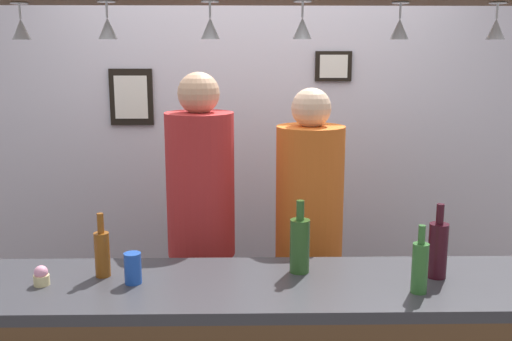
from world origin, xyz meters
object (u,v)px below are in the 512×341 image
object	(u,v)px
person_left_red_shirt	(201,211)
bottle_beer_amber_tall	(102,252)
bottle_wine_dark_red	(438,249)
picture_frame_caricature	(131,97)
drink_can	(133,268)
person_right_orange_shirt	(309,220)
cupcake	(41,276)
bottle_champagne_green	(300,244)
picture_frame_upper_small	(333,66)
bottle_beer_green_import	(420,266)

from	to	relation	value
person_left_red_shirt	bottle_beer_amber_tall	size ratio (longest dim) A/B	6.73
bottle_wine_dark_red	picture_frame_caricature	xyz separation A→B (m)	(-1.45, 1.37, 0.49)
drink_can	picture_frame_caricature	distance (m)	1.53
person_right_orange_shirt	cupcake	distance (m)	1.31
bottle_wine_dark_red	cupcake	distance (m)	1.55
bottle_champagne_green	cupcake	xyz separation A→B (m)	(-1.00, -0.12, -0.08)
bottle_wine_dark_red	bottle_beer_amber_tall	world-z (taller)	bottle_wine_dark_red
picture_frame_caricature	bottle_wine_dark_red	bearing A→B (deg)	-43.30
cupcake	picture_frame_upper_small	distance (m)	2.08
bottle_wine_dark_red	person_right_orange_shirt	bearing A→B (deg)	123.62
bottle_wine_dark_red	cupcake	xyz separation A→B (m)	(-1.54, -0.05, -0.08)
person_right_orange_shirt	bottle_beer_amber_tall	bearing A→B (deg)	-145.08
bottle_beer_amber_tall	bottle_champagne_green	bearing A→B (deg)	2.32
bottle_champagne_green	picture_frame_caricature	world-z (taller)	picture_frame_caricature
picture_frame_upper_small	person_right_orange_shirt	bearing A→B (deg)	-106.50
person_right_orange_shirt	picture_frame_caricature	size ratio (longest dim) A/B	4.92
bottle_beer_green_import	picture_frame_upper_small	distance (m)	1.67
drink_can	picture_frame_caricature	size ratio (longest dim) A/B	0.36
picture_frame_upper_small	bottle_beer_amber_tall	bearing A→B (deg)	-129.59
bottle_beer_green_import	picture_frame_caricature	size ratio (longest dim) A/B	0.76
person_left_red_shirt	picture_frame_caricature	bearing A→B (deg)	123.25
person_left_red_shirt	bottle_champagne_green	size ratio (longest dim) A/B	5.83
picture_frame_caricature	person_left_red_shirt	bearing A→B (deg)	-56.75
bottle_wine_dark_red	bottle_champagne_green	bearing A→B (deg)	173.12
bottle_beer_green_import	picture_frame_caricature	xyz separation A→B (m)	(-1.34, 1.51, 0.51)
bottle_beer_green_import	cupcake	distance (m)	1.43
bottle_beer_green_import	drink_can	world-z (taller)	bottle_beer_green_import
person_left_red_shirt	picture_frame_upper_small	size ratio (longest dim) A/B	7.95
bottle_champagne_green	person_left_red_shirt	bearing A→B (deg)	126.95
drink_can	cupcake	world-z (taller)	drink_can
bottle_champagne_green	bottle_wine_dark_red	world-z (taller)	same
person_right_orange_shirt	bottle_beer_amber_tall	xyz separation A→B (m)	(-0.89, -0.62, 0.05)
bottle_wine_dark_red	picture_frame_upper_small	world-z (taller)	picture_frame_upper_small
bottle_beer_green_import	bottle_beer_amber_tall	size ratio (longest dim) A/B	1.00
person_left_red_shirt	person_right_orange_shirt	size ratio (longest dim) A/B	1.05
person_right_orange_shirt	person_left_red_shirt	bearing A→B (deg)	180.00
bottle_champagne_green	bottle_beer_amber_tall	distance (m)	0.79
person_left_red_shirt	picture_frame_upper_small	distance (m)	1.25
person_right_orange_shirt	bottle_wine_dark_red	distance (m)	0.79
person_right_orange_shirt	bottle_beer_green_import	distance (m)	0.87
bottle_champagne_green	picture_frame_upper_small	size ratio (longest dim) A/B	1.36
cupcake	bottle_beer_green_import	bearing A→B (deg)	-3.78
person_left_red_shirt	bottle_wine_dark_red	world-z (taller)	person_left_red_shirt
bottle_beer_amber_tall	picture_frame_upper_small	xyz separation A→B (m)	(1.10, 1.33, 0.70)
bottle_champagne_green	bottle_beer_amber_tall	world-z (taller)	bottle_champagne_green
picture_frame_upper_small	picture_frame_caricature	bearing A→B (deg)	180.00
bottle_beer_green_import	picture_frame_upper_small	world-z (taller)	picture_frame_upper_small
person_left_red_shirt	bottle_beer_green_import	xyz separation A→B (m)	(0.87, -0.80, 0.01)
person_right_orange_shirt	cupcake	world-z (taller)	person_right_orange_shirt
drink_can	cupcake	bearing A→B (deg)	-177.99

